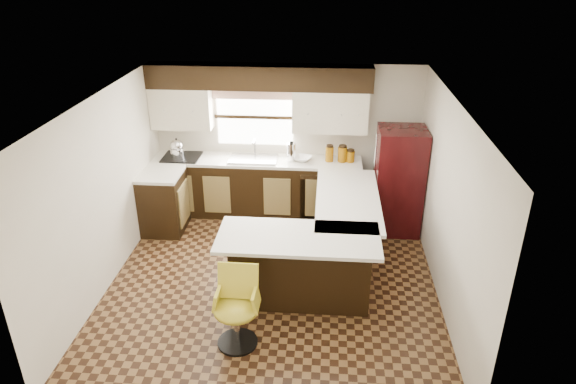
# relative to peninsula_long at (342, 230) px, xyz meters

# --- Properties ---
(floor) EXTENTS (4.40, 4.40, 0.00)m
(floor) POSITION_rel_peninsula_long_xyz_m (-0.90, -0.62, -0.45)
(floor) COLOR #49301A
(floor) RESTS_ON ground
(ceiling) EXTENTS (4.40, 4.40, 0.00)m
(ceiling) POSITION_rel_peninsula_long_xyz_m (-0.90, -0.62, 1.95)
(ceiling) COLOR silver
(ceiling) RESTS_ON wall_back
(wall_back) EXTENTS (4.40, 0.00, 4.40)m
(wall_back) POSITION_rel_peninsula_long_xyz_m (-0.90, 1.58, 0.75)
(wall_back) COLOR beige
(wall_back) RESTS_ON floor
(wall_front) EXTENTS (4.40, 0.00, 4.40)m
(wall_front) POSITION_rel_peninsula_long_xyz_m (-0.90, -2.83, 0.75)
(wall_front) COLOR beige
(wall_front) RESTS_ON floor
(wall_left) EXTENTS (0.00, 4.40, 4.40)m
(wall_left) POSITION_rel_peninsula_long_xyz_m (-3.00, -0.62, 0.75)
(wall_left) COLOR beige
(wall_left) RESTS_ON floor
(wall_right) EXTENTS (0.00, 4.40, 4.40)m
(wall_right) POSITION_rel_peninsula_long_xyz_m (1.20, -0.62, 0.75)
(wall_right) COLOR beige
(wall_right) RESTS_ON floor
(base_cab_back) EXTENTS (3.30, 0.60, 0.90)m
(base_cab_back) POSITION_rel_peninsula_long_xyz_m (-1.35, 1.28, 0.00)
(base_cab_back) COLOR black
(base_cab_back) RESTS_ON floor
(base_cab_left) EXTENTS (0.60, 0.70, 0.90)m
(base_cab_left) POSITION_rel_peninsula_long_xyz_m (-2.70, 0.62, 0.00)
(base_cab_left) COLOR black
(base_cab_left) RESTS_ON floor
(counter_back) EXTENTS (3.30, 0.60, 0.04)m
(counter_back) POSITION_rel_peninsula_long_xyz_m (-1.35, 1.28, 0.47)
(counter_back) COLOR silver
(counter_back) RESTS_ON base_cab_back
(counter_left) EXTENTS (0.60, 0.70, 0.04)m
(counter_left) POSITION_rel_peninsula_long_xyz_m (-2.70, 0.62, 0.47)
(counter_left) COLOR silver
(counter_left) RESTS_ON base_cab_left
(soffit) EXTENTS (3.40, 0.35, 0.36)m
(soffit) POSITION_rel_peninsula_long_xyz_m (-1.30, 1.40, 1.77)
(soffit) COLOR black
(soffit) RESTS_ON wall_back
(upper_cab_left) EXTENTS (0.94, 0.35, 0.64)m
(upper_cab_left) POSITION_rel_peninsula_long_xyz_m (-2.52, 1.40, 1.27)
(upper_cab_left) COLOR beige
(upper_cab_left) RESTS_ON wall_back
(upper_cab_right) EXTENTS (1.14, 0.35, 0.64)m
(upper_cab_right) POSITION_rel_peninsula_long_xyz_m (-0.22, 1.40, 1.27)
(upper_cab_right) COLOR beige
(upper_cab_right) RESTS_ON wall_back
(window_pane) EXTENTS (1.20, 0.02, 0.90)m
(window_pane) POSITION_rel_peninsula_long_xyz_m (-1.40, 1.56, 1.10)
(window_pane) COLOR white
(window_pane) RESTS_ON wall_back
(valance) EXTENTS (1.30, 0.06, 0.18)m
(valance) POSITION_rel_peninsula_long_xyz_m (-1.40, 1.52, 1.49)
(valance) COLOR #D19B93
(valance) RESTS_ON wall_back
(sink) EXTENTS (0.75, 0.45, 0.03)m
(sink) POSITION_rel_peninsula_long_xyz_m (-1.40, 1.25, 0.51)
(sink) COLOR #B2B2B7
(sink) RESTS_ON counter_back
(dishwasher) EXTENTS (0.58, 0.03, 0.78)m
(dishwasher) POSITION_rel_peninsula_long_xyz_m (-0.35, 0.99, -0.02)
(dishwasher) COLOR black
(dishwasher) RESTS_ON floor
(cooktop) EXTENTS (0.58, 0.50, 0.02)m
(cooktop) POSITION_rel_peninsula_long_xyz_m (-2.55, 1.25, 0.51)
(cooktop) COLOR black
(cooktop) RESTS_ON counter_back
(peninsula_long) EXTENTS (0.60, 1.95, 0.90)m
(peninsula_long) POSITION_rel_peninsula_long_xyz_m (0.00, 0.00, 0.00)
(peninsula_long) COLOR black
(peninsula_long) RESTS_ON floor
(peninsula_return) EXTENTS (1.65, 0.60, 0.90)m
(peninsula_return) POSITION_rel_peninsula_long_xyz_m (-0.53, -0.97, 0.00)
(peninsula_return) COLOR black
(peninsula_return) RESTS_ON floor
(counter_pen_long) EXTENTS (0.84, 1.95, 0.04)m
(counter_pen_long) POSITION_rel_peninsula_long_xyz_m (0.05, 0.00, 0.47)
(counter_pen_long) COLOR silver
(counter_pen_long) RESTS_ON peninsula_long
(counter_pen_return) EXTENTS (1.89, 0.84, 0.04)m
(counter_pen_return) POSITION_rel_peninsula_long_xyz_m (-0.55, -1.06, 0.47)
(counter_pen_return) COLOR silver
(counter_pen_return) RESTS_ON peninsula_return
(refrigerator) EXTENTS (0.69, 0.67, 1.62)m
(refrigerator) POSITION_rel_peninsula_long_xyz_m (0.83, 0.91, 0.36)
(refrigerator) COLOR black
(refrigerator) RESTS_ON floor
(bar_chair) EXTENTS (0.49, 0.49, 0.91)m
(bar_chair) POSITION_rel_peninsula_long_xyz_m (-1.16, -1.84, 0.00)
(bar_chair) COLOR gold
(bar_chair) RESTS_ON floor
(kettle) EXTENTS (0.22, 0.22, 0.30)m
(kettle) POSITION_rel_peninsula_long_xyz_m (-2.61, 1.26, 0.67)
(kettle) COLOR silver
(kettle) RESTS_ON cooktop
(percolator) EXTENTS (0.14, 0.14, 0.28)m
(percolator) POSITION_rel_peninsula_long_xyz_m (-0.80, 1.28, 0.64)
(percolator) COLOR silver
(percolator) RESTS_ON counter_back
(mixing_bowl) EXTENTS (0.36, 0.36, 0.07)m
(mixing_bowl) POSITION_rel_peninsula_long_xyz_m (-0.63, 1.28, 0.53)
(mixing_bowl) COLOR white
(mixing_bowl) RESTS_ON counter_back
(canister_large) EXTENTS (0.13, 0.13, 0.24)m
(canister_large) POSITION_rel_peninsula_long_xyz_m (-0.21, 1.30, 0.61)
(canister_large) COLOR #8B5606
(canister_large) RESTS_ON counter_back
(canister_med) EXTENTS (0.14, 0.14, 0.24)m
(canister_med) POSITION_rel_peninsula_long_xyz_m (-0.01, 1.30, 0.61)
(canister_med) COLOR #8B5606
(canister_med) RESTS_ON counter_back
(canister_small) EXTENTS (0.13, 0.13, 0.17)m
(canister_small) POSITION_rel_peninsula_long_xyz_m (0.12, 1.30, 0.58)
(canister_small) COLOR #8B5606
(canister_small) RESTS_ON counter_back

